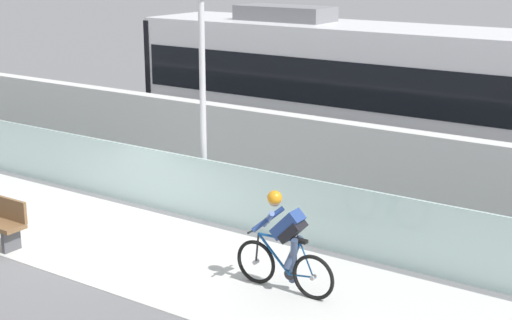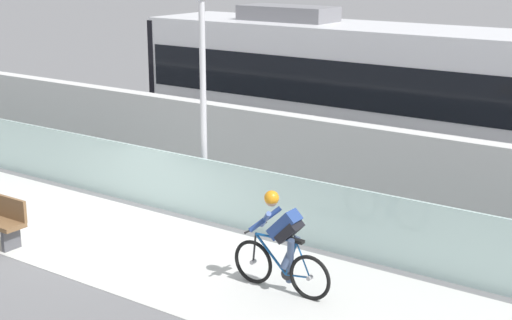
% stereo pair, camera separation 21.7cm
% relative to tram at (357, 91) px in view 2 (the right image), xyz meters
% --- Properties ---
extents(ground_plane, '(200.00, 200.00, 0.00)m').
position_rel_tram_xyz_m(ground_plane, '(-1.97, -6.85, -1.89)').
color(ground_plane, slate).
extents(bike_path_deck, '(32.00, 3.20, 0.01)m').
position_rel_tram_xyz_m(bike_path_deck, '(-1.97, -6.85, -1.89)').
color(bike_path_deck, silver).
rests_on(bike_path_deck, ground).
extents(glass_parapet, '(32.00, 0.05, 1.25)m').
position_rel_tram_xyz_m(glass_parapet, '(-1.97, -5.00, -1.27)').
color(glass_parapet, silver).
rests_on(glass_parapet, ground).
extents(concrete_barrier_wall, '(32.00, 0.36, 1.91)m').
position_rel_tram_xyz_m(concrete_barrier_wall, '(-1.97, -3.20, -0.94)').
color(concrete_barrier_wall, silver).
rests_on(concrete_barrier_wall, ground).
extents(tram_rail_near, '(32.00, 0.08, 0.01)m').
position_rel_tram_xyz_m(tram_rail_near, '(-1.97, -0.72, -1.89)').
color(tram_rail_near, '#595654').
rests_on(tram_rail_near, ground).
extents(tram_rail_far, '(32.00, 0.08, 0.01)m').
position_rel_tram_xyz_m(tram_rail_far, '(-1.97, 0.72, -1.89)').
color(tram_rail_far, '#595654').
rests_on(tram_rail_far, ground).
extents(tram, '(11.06, 2.54, 3.81)m').
position_rel_tram_xyz_m(tram, '(0.00, 0.00, 0.00)').
color(tram, silver).
rests_on(tram, ground).
extents(cyclist_on_bike, '(1.77, 0.58, 1.61)m').
position_rel_tram_xyz_m(cyclist_on_bike, '(2.38, -6.85, -1.11)').
color(cyclist_on_bike, black).
rests_on(cyclist_on_bike, ground).
extents(lamp_post_antenna, '(0.28, 0.28, 5.20)m').
position_rel_tram_xyz_m(lamp_post_antenna, '(-0.87, -4.70, 1.40)').
color(lamp_post_antenna, gray).
rests_on(lamp_post_antenna, ground).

